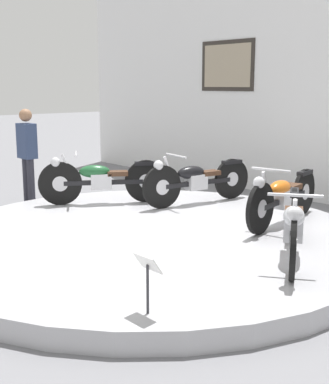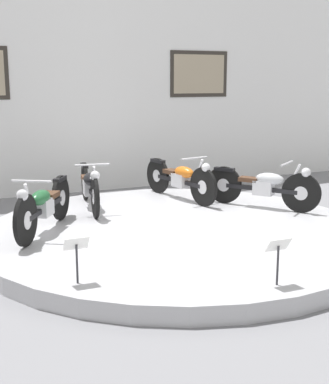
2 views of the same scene
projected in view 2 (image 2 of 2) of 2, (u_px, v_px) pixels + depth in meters
name	position (u px, v px, depth m)	size (l,w,h in m)	color
ground_plane	(177.00, 241.00, 7.81)	(60.00, 60.00, 0.00)	slate
display_platform	(177.00, 234.00, 7.79)	(5.62, 5.62, 0.22)	#ADADB2
back_wall	(93.00, 84.00, 11.03)	(14.00, 0.22, 4.43)	white
motorcycle_green	(43.00, 204.00, 7.41)	(1.12, 1.75, 0.82)	black
motorcycle_black	(90.00, 185.00, 8.81)	(0.54, 2.00, 0.81)	black
motorcycle_orange	(181.00, 178.00, 9.47)	(0.58, 1.98, 0.81)	black
motorcycle_silver	(264.00, 185.00, 8.85)	(1.20, 1.65, 0.80)	black
info_placard_front_left	(77.00, 250.00, 5.53)	(0.26, 0.11, 0.51)	#333338
info_placard_front_centre	(278.00, 251.00, 5.49)	(0.26, 0.11, 0.51)	#333338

